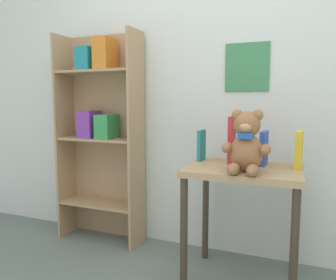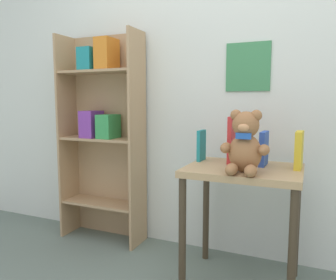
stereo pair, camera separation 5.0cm
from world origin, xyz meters
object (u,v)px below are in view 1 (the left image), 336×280
Objects in this scene: bookshelf_side at (102,126)px; book_standing_red at (232,140)px; book_standing_teal at (201,145)px; book_standing_yellow at (299,150)px; teddy_bear at (246,144)px; display_table at (244,186)px; book_standing_blue at (264,148)px.

book_standing_red is (0.99, -0.16, -0.04)m from bookshelf_side.
book_standing_yellow is (0.55, -0.03, 0.01)m from book_standing_teal.
display_table is at bearing 101.20° from teddy_bear.
teddy_bear is 0.26m from book_standing_red.
teddy_bear is 1.66× the size of book_standing_blue.
book_standing_blue is (0.06, 0.23, -0.05)m from teddy_bear.
display_table is 2.49× the size of book_standing_red.
bookshelf_side reaches higher than book_standing_yellow.
bookshelf_side is 8.18× the size of book_standing_teal.
bookshelf_side is at bearing 170.78° from book_standing_teal.
book_standing_red is 1.42× the size of book_standing_blue.
display_table is (1.08, -0.25, -0.29)m from bookshelf_side.
book_standing_blue is (0.18, -0.00, -0.04)m from book_standing_red.
book_standing_yellow is at bearing -4.28° from book_standing_blue.
book_standing_yellow is (0.27, 0.07, 0.21)m from display_table.
display_table is 0.28m from book_standing_red.
book_standing_blue is (1.17, -0.16, -0.08)m from bookshelf_side.
display_table is at bearing -47.05° from book_standing_red.
book_standing_blue is 0.95× the size of book_standing_yellow.
teddy_bear reaches higher than book_standing_blue.
book_standing_yellow is (0.25, 0.21, -0.04)m from teddy_bear.
book_standing_yellow is at bearing -3.95° from book_standing_red.
teddy_bear is at bearing -19.55° from bookshelf_side.
book_standing_red is 0.19m from book_standing_blue.
book_standing_yellow is at bearing 40.64° from teddy_bear.
book_standing_teal is 0.92× the size of book_standing_yellow.
book_standing_teal is at bearing 179.96° from book_standing_yellow.
teddy_bear is at bearing -103.02° from book_standing_blue.
teddy_bear reaches higher than book_standing_yellow.
display_table is at bearing -18.18° from book_standing_teal.
book_standing_teal is (0.81, -0.16, -0.09)m from bookshelf_side.
book_standing_red is at bearing -179.06° from book_standing_blue.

